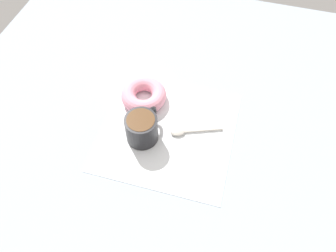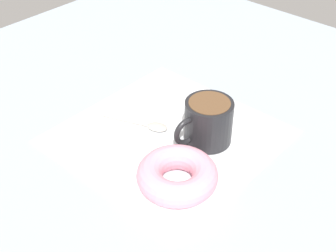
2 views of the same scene
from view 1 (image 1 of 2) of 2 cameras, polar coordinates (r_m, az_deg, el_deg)
ground_plane at (r=85.29cm, az=-0.84°, el=-0.22°), size 120.00×120.00×2.00cm
napkin at (r=83.28cm, az=-0.00°, el=-0.84°), size 33.07×33.07×0.30cm
coffee_cup at (r=79.19cm, az=-4.55°, el=-0.29°), size 10.79×7.92×7.49cm
donut at (r=87.86cm, az=-4.24°, el=5.37°), size 12.10×12.10×3.87cm
spoon at (r=82.58cm, az=2.98°, el=-0.99°), size 6.10×12.97×0.90cm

